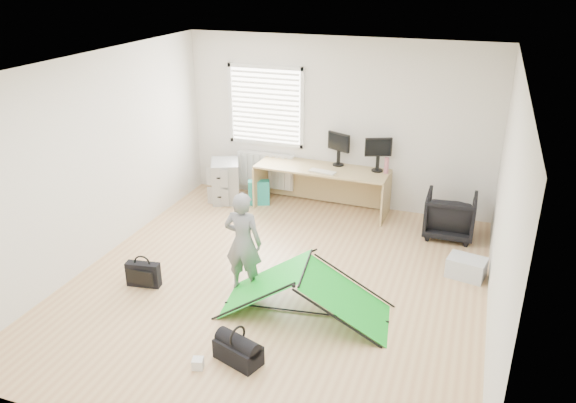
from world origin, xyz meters
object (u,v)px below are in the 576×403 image
(filing_cabinet, at_px, (226,181))
(thermos, at_px, (386,166))
(office_chair, at_px, (450,215))
(kite, at_px, (305,291))
(monitor_left, at_px, (339,153))
(desk, at_px, (321,189))
(person, at_px, (243,242))
(duffel_bag, at_px, (238,352))
(monitor_right, at_px, (378,159))
(laptop_bag, at_px, (143,274))
(storage_crate, at_px, (466,267))

(filing_cabinet, relative_size, thermos, 2.71)
(office_chair, distance_m, kite, 2.94)
(thermos, bearing_deg, monitor_left, 171.54)
(desk, bearing_deg, office_chair, -6.07)
(person, height_order, kite, person)
(desk, height_order, office_chair, desk)
(thermos, xyz_separation_m, duffel_bag, (-0.72, -3.99, -0.74))
(office_chair, height_order, duffel_bag, office_chair)
(person, bearing_deg, kite, 162.17)
(monitor_left, xyz_separation_m, monitor_right, (0.64, -0.06, -0.00))
(person, bearing_deg, desk, -95.81)
(kite, relative_size, laptop_bag, 4.57)
(monitor_right, xyz_separation_m, thermos, (0.15, -0.05, -0.07))
(monitor_left, bearing_deg, office_chair, 9.85)
(desk, xyz_separation_m, person, (-0.21, -2.62, 0.28))
(office_chair, height_order, storage_crate, office_chair)
(monitor_left, height_order, office_chair, monitor_left)
(storage_crate, bearing_deg, monitor_right, 133.65)
(office_chair, relative_size, kite, 0.37)
(monitor_right, height_order, office_chair, monitor_right)
(filing_cabinet, xyz_separation_m, monitor_left, (1.84, 0.35, 0.58))
(thermos, bearing_deg, office_chair, -19.81)
(filing_cabinet, bearing_deg, office_chair, -26.77)
(storage_crate, height_order, duffel_bag, storage_crate)
(monitor_left, relative_size, office_chair, 0.58)
(desk, relative_size, laptop_bag, 5.04)
(filing_cabinet, xyz_separation_m, thermos, (2.63, 0.23, 0.50))
(desk, bearing_deg, filing_cabinet, -173.40)
(thermos, height_order, laptop_bag, thermos)
(monitor_right, relative_size, person, 0.32)
(office_chair, xyz_separation_m, laptop_bag, (-3.45, -2.69, -0.17))
(desk, xyz_separation_m, kite, (0.65, -2.88, -0.06))
(kite, xyz_separation_m, storage_crate, (1.69, 1.46, -0.17))
(thermos, bearing_deg, monitor_right, 159.89)
(desk, relative_size, office_chair, 2.95)
(laptop_bag, bearing_deg, duffel_bag, -37.59)
(kite, bearing_deg, person, 155.73)
(thermos, height_order, duffel_bag, thermos)
(monitor_left, height_order, duffel_bag, monitor_left)
(office_chair, bearing_deg, kite, 61.57)
(storage_crate, bearing_deg, office_chair, 105.42)
(monitor_left, distance_m, office_chair, 1.97)
(monitor_right, distance_m, storage_crate, 2.30)
(filing_cabinet, bearing_deg, storage_crate, -42.43)
(filing_cabinet, distance_m, laptop_bag, 2.85)
(desk, bearing_deg, kite, -75.58)
(monitor_right, relative_size, laptop_bag, 0.99)
(filing_cabinet, bearing_deg, monitor_left, -13.84)
(monitor_right, height_order, kite, monitor_right)
(duffel_bag, bearing_deg, office_chair, 83.42)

